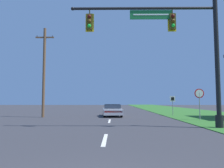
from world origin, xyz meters
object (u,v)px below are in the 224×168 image
object	(u,v)px
stop_sign	(199,97)
route_sign_post	(173,101)
car_ahead	(112,110)
utility_pole_near	(44,71)
signal_mast	(181,45)

from	to	relation	value
stop_sign	route_sign_post	size ratio (longest dim) A/B	1.23
car_ahead	route_sign_post	world-z (taller)	route_sign_post
utility_pole_near	stop_sign	bearing A→B (deg)	-12.53
route_sign_post	car_ahead	bearing A→B (deg)	-172.96
signal_mast	route_sign_post	bearing A→B (deg)	77.98
route_sign_post	signal_mast	bearing A→B (deg)	-102.02
signal_mast	stop_sign	world-z (taller)	signal_mast
stop_sign	utility_pole_near	size ratio (longest dim) A/B	0.29
route_sign_post	utility_pole_near	xyz separation A→B (m)	(-12.94, -2.30, 2.95)
route_sign_post	utility_pole_near	bearing A→B (deg)	-169.91
utility_pole_near	car_ahead	bearing A→B (deg)	12.99
car_ahead	utility_pole_near	xyz separation A→B (m)	(-6.58, -1.52, 3.87)
signal_mast	route_sign_post	distance (m)	11.17
signal_mast	stop_sign	size ratio (longest dim) A/B	3.53
car_ahead	utility_pole_near	distance (m)	7.78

